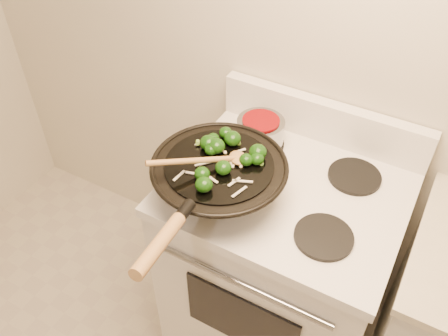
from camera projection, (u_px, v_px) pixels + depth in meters
The scene contains 5 objects.
stove at pixel (278, 265), 1.90m from camera, with size 0.78×0.67×1.08m.
wok at pixel (219, 179), 1.49m from camera, with size 0.43×0.71×0.23m.
stirfry at pixel (225, 153), 1.47m from camera, with size 0.25×0.29×0.05m.
wooden_spoon at pixel (213, 159), 1.43m from camera, with size 0.24×0.27×0.08m.
saucepan at pixel (260, 131), 1.70m from camera, with size 0.17×0.28×0.10m.
Camera 1 is at (0.27, 0.09, 2.05)m, focal length 38.00 mm.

